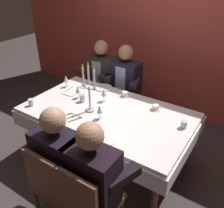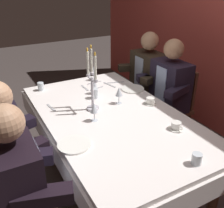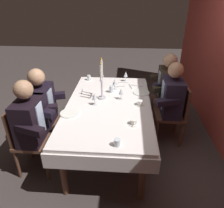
# 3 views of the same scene
# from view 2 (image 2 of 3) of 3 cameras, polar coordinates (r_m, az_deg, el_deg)

# --- Properties ---
(ground_plane) EXTENTS (12.00, 12.00, 0.00)m
(ground_plane) POSITION_cam_2_polar(r_m,az_deg,el_deg) (2.71, -0.03, -16.14)
(ground_plane) COLOR #3F3633
(dining_table) EXTENTS (1.94, 1.14, 0.74)m
(dining_table) POSITION_cam_2_polar(r_m,az_deg,el_deg) (2.33, -0.03, -4.81)
(dining_table) COLOR white
(dining_table) RESTS_ON ground_plane
(candelabra) EXTENTS (0.19, 0.11, 0.58)m
(candelabra) POSITION_cam_2_polar(r_m,az_deg,el_deg) (2.27, -4.32, 4.21)
(candelabra) COLOR silver
(candelabra) RESTS_ON dining_table
(dinner_plate_0) EXTENTS (0.24, 0.24, 0.01)m
(dinner_plate_0) POSITION_cam_2_polar(r_m,az_deg,el_deg) (2.77, 4.48, 3.29)
(dinner_plate_0) COLOR white
(dinner_plate_0) RESTS_ON dining_table
(dinner_plate_1) EXTENTS (0.24, 0.24, 0.01)m
(dinner_plate_1) POSITION_cam_2_polar(r_m,az_deg,el_deg) (1.90, -8.17, -8.64)
(dinner_plate_1) COLOR white
(dinner_plate_1) RESTS_ON dining_table
(wine_glass_0) EXTENTS (0.07, 0.07, 0.16)m
(wine_glass_0) POSITION_cam_2_polar(r_m,az_deg,el_deg) (2.99, -3.94, 7.25)
(wine_glass_0) COLOR silver
(wine_glass_0) RESTS_ON dining_table
(wine_glass_1) EXTENTS (0.07, 0.07, 0.16)m
(wine_glass_1) POSITION_cam_2_polar(r_m,az_deg,el_deg) (2.42, 1.52, 2.60)
(wine_glass_1) COLOR silver
(wine_glass_1) RESTS_ON dining_table
(wine_glass_2) EXTENTS (0.07, 0.07, 0.16)m
(wine_glass_2) POSITION_cam_2_polar(r_m,az_deg,el_deg) (2.64, -3.91, 4.58)
(wine_glass_2) COLOR silver
(wine_glass_2) RESTS_ON dining_table
(wine_glass_3) EXTENTS (0.07, 0.07, 0.16)m
(wine_glass_3) POSITION_cam_2_polar(r_m,az_deg,el_deg) (2.13, -3.90, -0.91)
(wine_glass_3) COLOR silver
(wine_glass_3) RESTS_ON dining_table
(water_tumbler_0) EXTENTS (0.06, 0.06, 0.08)m
(water_tumbler_0) POSITION_cam_2_polar(r_m,az_deg,el_deg) (2.83, -15.13, 3.69)
(water_tumbler_0) COLOR silver
(water_tumbler_0) RESTS_ON dining_table
(water_tumbler_1) EXTENTS (0.07, 0.07, 0.08)m
(water_tumbler_1) POSITION_cam_2_polar(r_m,az_deg,el_deg) (1.78, 17.82, -11.23)
(water_tumbler_1) COLOR silver
(water_tumbler_1) RESTS_ON dining_table
(water_tumbler_2) EXTENTS (0.07, 0.07, 0.10)m
(water_tumbler_2) POSITION_cam_2_polar(r_m,az_deg,el_deg) (2.56, -3.75, 2.31)
(water_tumbler_2) COLOR silver
(water_tumbler_2) RESTS_ON dining_table
(coffee_cup_0) EXTENTS (0.13, 0.12, 0.06)m
(coffee_cup_0) POSITION_cam_2_polar(r_m,az_deg,el_deg) (2.11, 13.68, -4.65)
(coffee_cup_0) COLOR white
(coffee_cup_0) RESTS_ON dining_table
(coffee_cup_1) EXTENTS (0.13, 0.12, 0.06)m
(coffee_cup_1) POSITION_cam_2_polar(r_m,az_deg,el_deg) (2.47, 8.29, 0.62)
(coffee_cup_1) COLOR white
(coffee_cup_1) RESTS_ON dining_table
(fork_0) EXTENTS (0.17, 0.02, 0.01)m
(fork_0) POSITION_cam_2_polar(r_m,az_deg,el_deg) (2.81, -5.89, 3.49)
(fork_0) COLOR #B7B7BC
(fork_0) RESTS_ON dining_table
(knife_1) EXTENTS (0.19, 0.06, 0.01)m
(knife_1) POSITION_cam_2_polar(r_m,az_deg,el_deg) (2.88, -0.50, 4.15)
(knife_1) COLOR #B7B7BC
(knife_1) RESTS_ON dining_table
(fork_2) EXTENTS (0.06, 0.17, 0.01)m
(fork_2) POSITION_cam_2_polar(r_m,az_deg,el_deg) (2.79, -3.36, 3.36)
(fork_2) COLOR #B7B7BC
(fork_2) RESTS_ON dining_table
(fork_3) EXTENTS (0.03, 0.17, 0.01)m
(fork_3) POSITION_cam_2_polar(r_m,az_deg,el_deg) (2.94, -3.82, 4.61)
(fork_3) COLOR #B7B7BC
(fork_3) RESTS_ON dining_table
(knife_4) EXTENTS (0.08, 0.19, 0.01)m
(knife_4) POSITION_cam_2_polar(r_m,az_deg,el_deg) (2.94, 0.84, 4.68)
(knife_4) COLOR #B7B7BC
(knife_4) RESTS_ON dining_table
(fork_5) EXTENTS (0.17, 0.04, 0.01)m
(fork_5) POSITION_cam_2_polar(r_m,az_deg,el_deg) (2.44, -12.98, -0.78)
(fork_5) COLOR #B7B7BC
(fork_5) RESTS_ON dining_table
(seated_diner_0) EXTENTS (0.63, 0.48, 1.24)m
(seated_diner_0) POSITION_cam_2_polar(r_m,az_deg,el_deg) (3.26, 7.81, 6.49)
(seated_diner_0) COLOR brown
(seated_diner_0) RESTS_ON ground_plane
(seated_diner_1) EXTENTS (0.63, 0.48, 1.24)m
(seated_diner_1) POSITION_cam_2_polar(r_m,az_deg,el_deg) (2.96, 12.52, 3.99)
(seated_diner_1) COLOR brown
(seated_diner_1) RESTS_ON ground_plane
(seated_diner_2) EXTENTS (0.63, 0.48, 1.24)m
(seated_diner_2) POSITION_cam_2_polar(r_m,az_deg,el_deg) (1.99, -21.97, -9.12)
(seated_diner_2) COLOR brown
(seated_diner_2) RESTS_ON ground_plane
(seated_diner_3) EXTENTS (0.63, 0.48, 1.24)m
(seated_diner_3) POSITION_cam_2_polar(r_m,az_deg,el_deg) (1.70, -20.07, -15.64)
(seated_diner_3) COLOR brown
(seated_diner_3) RESTS_ON ground_plane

